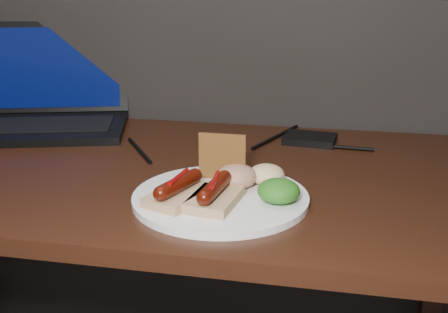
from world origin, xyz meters
TOP-DOWN VIEW (x-y plane):
  - desk at (0.00, 1.38)m, footprint 1.40×0.70m
  - laptop at (-0.34, 1.62)m, footprint 0.49×0.44m
  - hard_drive at (0.33, 1.61)m, footprint 0.12×0.10m
  - desk_cables at (0.01, 1.53)m, footprint 0.98×0.35m
  - plate at (0.20, 1.23)m, footprint 0.38×0.38m
  - bread_sausage_left at (0.14, 1.19)m, footprint 0.11×0.13m
  - bread_sausage_center at (0.20, 1.19)m, footprint 0.08×0.12m
  - crispbread at (0.19, 1.30)m, footprint 0.09×0.01m
  - salad_greens at (0.30, 1.22)m, footprint 0.07×0.07m
  - salsa_mound at (0.22, 1.27)m, footprint 0.07×0.07m
  - coleslaw_mound at (0.27, 1.30)m, footprint 0.06×0.06m

SIDE VIEW (x-z plane):
  - desk at x=0.00m, z-range 0.29..1.04m
  - desk_cables at x=0.01m, z-range 0.75..0.76m
  - plate at x=0.20m, z-range 0.75..0.76m
  - hard_drive at x=0.33m, z-range 0.75..0.77m
  - bread_sausage_left at x=0.14m, z-range 0.76..0.80m
  - bread_sausage_center at x=0.20m, z-range 0.76..0.80m
  - coleslaw_mound at x=0.27m, z-range 0.76..0.80m
  - salad_greens at x=0.30m, z-range 0.76..0.80m
  - salsa_mound at x=0.22m, z-range 0.76..0.80m
  - laptop at x=-0.34m, z-range 0.68..0.93m
  - crispbread at x=0.19m, z-range 0.76..0.85m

